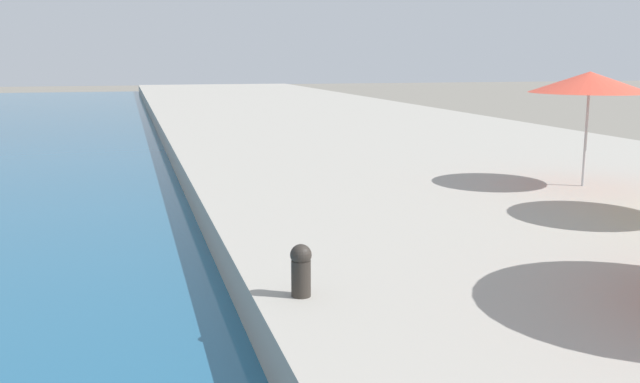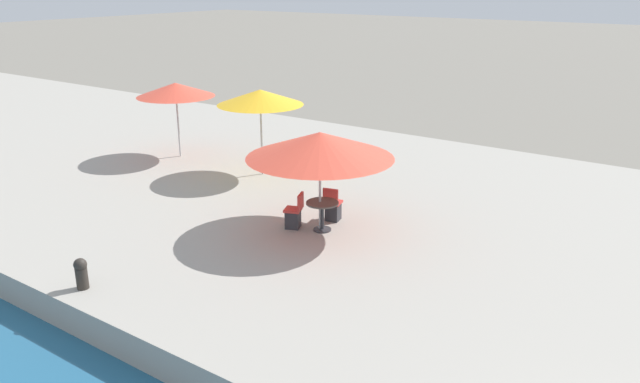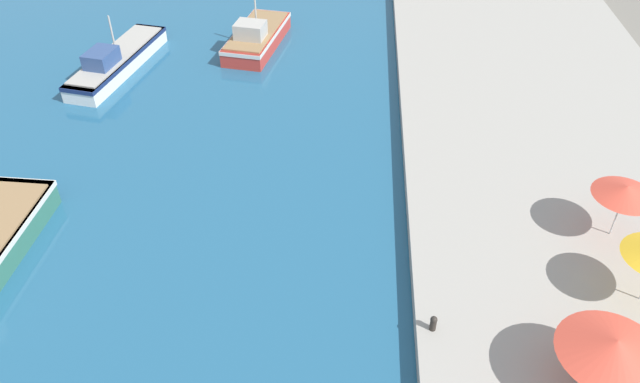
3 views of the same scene
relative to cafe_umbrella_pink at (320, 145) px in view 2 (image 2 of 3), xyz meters
name	(u,v)px [view 2 (image 2 of 3)]	position (x,y,z in m)	size (l,w,h in m)	color
cafe_umbrella_pink	(320,145)	(0.00, 0.00, 0.00)	(3.57, 3.57, 2.48)	#B7B7B7
cafe_umbrella_white	(260,97)	(2.76, 4.16, 0.29)	(2.67, 2.67, 2.70)	#B7B7B7
cafe_umbrella_striped	(176,90)	(2.72, 7.87, 0.17)	(2.64, 2.64, 2.57)	#B7B7B7
cafe_table	(322,210)	(0.00, -0.07, -1.63)	(0.80, 0.80, 0.74)	#333338
cafe_chair_left	(333,208)	(0.70, 0.09, -1.84)	(0.51, 0.49, 0.91)	#2D2D33
cafe_chair_right	(294,216)	(-0.27, 0.60, -1.84)	(0.53, 0.55, 0.91)	#2D2D33
mooring_bollard	(81,273)	(-5.26, 2.14, -1.82)	(0.26, 0.26, 0.65)	#2D2823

